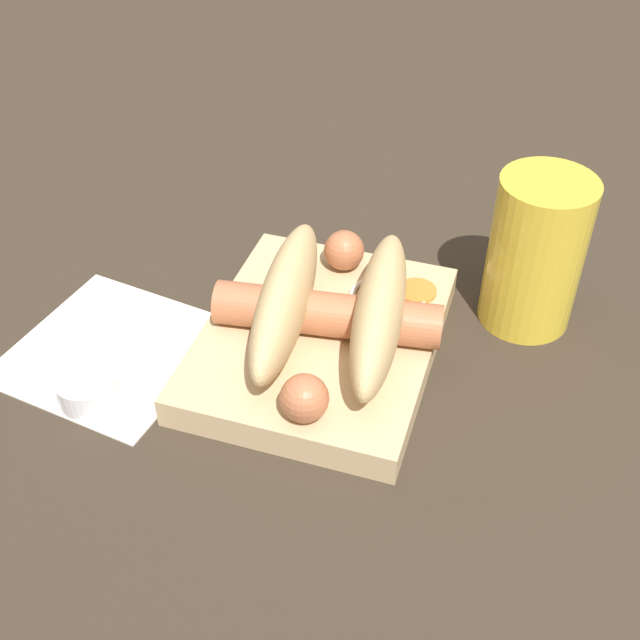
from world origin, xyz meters
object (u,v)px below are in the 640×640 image
object	(u,v)px
food_tray	(320,341)
bread_roll	(332,304)
sausage	(326,316)
drink_glass	(536,253)
condiment_cup_far	(88,390)
condiment_cup_near	(109,336)

from	to	relation	value
food_tray	bread_roll	size ratio (longest dim) A/B	1.13
sausage	drink_glass	size ratio (longest dim) A/B	1.59
food_tray	sausage	xyz separation A→B (m)	(-0.00, -0.01, 0.03)
food_tray	sausage	bearing A→B (deg)	-114.86
condiment_cup_far	drink_glass	distance (m)	0.37
bread_roll	drink_glass	world-z (taller)	drink_glass
food_tray	drink_glass	world-z (taller)	drink_glass
condiment_cup_far	sausage	bearing A→B (deg)	-57.18
bread_roll	condiment_cup_near	world-z (taller)	bread_roll
sausage	condiment_cup_far	distance (m)	0.19
bread_roll	condiment_cup_near	bearing A→B (deg)	103.32
bread_roll	drink_glass	size ratio (longest dim) A/B	1.49
food_tray	drink_glass	size ratio (longest dim) A/B	1.69
bread_roll	condiment_cup_near	distance (m)	0.19
sausage	condiment_cup_near	xyz separation A→B (m)	(-0.04, 0.18, -0.03)
food_tray	drink_glass	distance (m)	0.19
sausage	bread_roll	bearing A→B (deg)	-82.94
drink_glass	sausage	bearing A→B (deg)	124.67
bread_roll	condiment_cup_far	bearing A→B (deg)	122.21
bread_roll	condiment_cup_far	size ratio (longest dim) A/B	4.24
food_tray	condiment_cup_far	world-z (taller)	food_tray
bread_roll	condiment_cup_near	size ratio (longest dim) A/B	4.24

